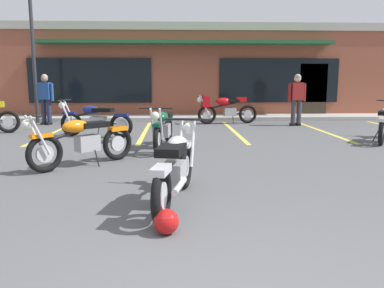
% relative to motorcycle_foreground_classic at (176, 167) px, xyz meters
% --- Properties ---
extents(ground_plane, '(80.00, 80.00, 0.00)m').
position_rel_motorcycle_foreground_classic_xyz_m(ground_plane, '(0.43, 1.53, -0.46)').
color(ground_plane, '#515154').
extents(sidewalk_kerb, '(22.00, 1.80, 0.14)m').
position_rel_motorcycle_foreground_classic_xyz_m(sidewalk_kerb, '(0.43, 10.23, -0.39)').
color(sidewalk_kerb, '#A8A59E').
rests_on(sidewalk_kerb, ground_plane).
extents(brick_storefront_building, '(18.38, 6.78, 3.66)m').
position_rel_motorcycle_foreground_classic_xyz_m(brick_storefront_building, '(0.43, 13.70, 1.37)').
color(brick_storefront_building, brown).
rests_on(brick_storefront_building, ground_plane).
extents(painted_stall_lines, '(13.14, 4.80, 0.01)m').
position_rel_motorcycle_foreground_classic_xyz_m(painted_stall_lines, '(0.43, 6.63, -0.46)').
color(painted_stall_lines, '#DBCC4C').
rests_on(painted_stall_lines, ground_plane).
extents(motorcycle_foreground_classic, '(0.78, 2.09, 0.98)m').
position_rel_motorcycle_foreground_classic_xyz_m(motorcycle_foreground_classic, '(0.00, 0.00, 0.00)').
color(motorcycle_foreground_classic, black).
rests_on(motorcycle_foreground_classic, ground_plane).
extents(motorcycle_red_sportbike, '(0.72, 2.10, 0.98)m').
position_rel_motorcycle_foreground_classic_xyz_m(motorcycle_red_sportbike, '(-0.26, 3.84, 0.00)').
color(motorcycle_red_sportbike, black).
rests_on(motorcycle_red_sportbike, ground_plane).
extents(motorcycle_silver_naked, '(1.68, 1.62, 0.98)m').
position_rel_motorcycle_foreground_classic_xyz_m(motorcycle_silver_naked, '(-1.64, 2.18, 0.00)').
color(motorcycle_silver_naked, black).
rests_on(motorcycle_silver_naked, ground_plane).
extents(motorcycle_blue_standard, '(2.06, 0.91, 0.98)m').
position_rel_motorcycle_foreground_classic_xyz_m(motorcycle_blue_standard, '(-2.12, 5.73, 0.00)').
color(motorcycle_blue_standard, black).
rests_on(motorcycle_blue_standard, ground_plane).
extents(motorcycle_green_cafe_racer, '(2.10, 0.71, 0.98)m').
position_rel_motorcycle_foreground_classic_xyz_m(motorcycle_green_cafe_racer, '(1.69, 8.60, 0.07)').
color(motorcycle_green_cafe_racer, black).
rests_on(motorcycle_green_cafe_racer, ground_plane).
extents(person_in_black_shirt, '(0.61, 0.35, 1.68)m').
position_rel_motorcycle_foreground_classic_xyz_m(person_in_black_shirt, '(-4.30, 8.62, 0.49)').
color(person_in_black_shirt, black).
rests_on(person_in_black_shirt, ground_plane).
extents(person_in_shorts_foreground, '(0.61, 0.31, 1.68)m').
position_rel_motorcycle_foreground_classic_xyz_m(person_in_shorts_foreground, '(3.96, 7.93, 0.49)').
color(person_in_shorts_foreground, black).
rests_on(person_in_shorts_foreground, ground_plane).
extents(helmet_on_pavement, '(0.26, 0.26, 0.26)m').
position_rel_motorcycle_foreground_classic_xyz_m(helmet_on_pavement, '(-0.10, -0.99, -0.33)').
color(helmet_on_pavement, '#B71414').
rests_on(helmet_on_pavement, ground_plane).
extents(parking_lot_lamp_post, '(0.24, 0.76, 5.39)m').
position_rel_motorcycle_foreground_classic_xyz_m(parking_lot_lamp_post, '(-4.77, 9.02, 2.99)').
color(parking_lot_lamp_post, '#2D2D33').
rests_on(parking_lot_lamp_post, ground_plane).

